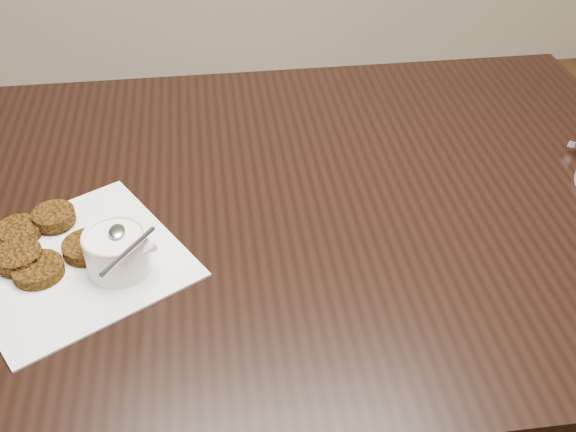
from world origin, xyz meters
name	(u,v)px	position (x,y,z in m)	size (l,w,h in m)	color
table	(256,358)	(-0.07, 0.09, 0.38)	(1.42, 0.91, 0.75)	black
napkin	(74,262)	(-0.33, -0.02, 0.75)	(0.28, 0.28, 0.00)	white
sauce_ramekin	(114,234)	(-0.26, -0.04, 0.82)	(0.12, 0.12, 0.12)	white
patty_cluster	(38,248)	(-0.38, 0.01, 0.77)	(0.22, 0.22, 0.02)	brown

